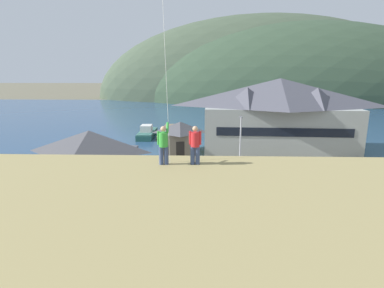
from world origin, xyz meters
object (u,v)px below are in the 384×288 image
(parked_car_mid_row_far, at_px, (164,176))
(parked_car_front_row_silver, at_px, (307,206))
(parked_car_mid_row_center, at_px, (222,174))
(storage_shed_near_lot, at_px, (91,161))
(parked_car_mid_row_near, at_px, (235,198))
(moored_boat_wharfside, at_px, (147,133))
(person_kite_flyer, at_px, (163,144))
(wharf_dock, at_px, (170,131))
(parking_light_pole, at_px, (240,141))
(harbor_lodge, at_px, (279,113))
(parked_car_front_row_end, at_px, (332,180))
(person_companion, at_px, (195,144))
(parked_car_back_row_right, at_px, (35,171))
(storage_shed_waterside, at_px, (180,136))

(parked_car_mid_row_far, bearing_deg, parked_car_front_row_silver, -29.54)
(parked_car_front_row_silver, bearing_deg, parked_car_mid_row_center, 129.52)
(storage_shed_near_lot, bearing_deg, parked_car_mid_row_near, -14.84)
(moored_boat_wharfside, relative_size, parked_car_mid_row_center, 1.88)
(parked_car_front_row_silver, distance_m, person_kite_flyer, 14.28)
(wharf_dock, height_order, parking_light_pole, parking_light_pole)
(harbor_lodge, relative_size, parking_light_pole, 3.51)
(parked_car_front_row_end, bearing_deg, parked_car_front_row_silver, -125.76)
(harbor_lodge, xyz_separation_m, parked_car_mid_row_near, (-7.93, -19.75, -4.27))
(person_companion, bearing_deg, parked_car_back_row_right, 136.50)
(moored_boat_wharfside, relative_size, parked_car_front_row_end, 1.84)
(parked_car_mid_row_center, xyz_separation_m, parking_light_pole, (2.05, 3.21, 2.66))
(harbor_lodge, relative_size, parked_car_back_row_right, 5.10)
(parking_light_pole, bearing_deg, moored_boat_wharfside, 124.86)
(parked_car_mid_row_center, bearing_deg, moored_boat_wharfside, 116.84)
(storage_shed_waterside, bearing_deg, storage_shed_near_lot, -114.85)
(wharf_dock, distance_m, person_kite_flyer, 41.99)
(person_kite_flyer, height_order, person_companion, person_kite_flyer)
(harbor_lodge, xyz_separation_m, person_companion, (-10.88, -29.30, 2.35))
(storage_shed_waterside, bearing_deg, wharf_dock, 101.73)
(parked_car_front_row_end, bearing_deg, parked_car_mid_row_near, -154.24)
(parked_car_mid_row_near, height_order, parked_car_mid_row_center, same)
(storage_shed_near_lot, xyz_separation_m, parking_light_pole, (14.01, 5.62, 0.71))
(parked_car_mid_row_near, bearing_deg, parked_car_mid_row_center, 96.36)
(parked_car_front_row_end, relative_size, parked_car_mid_row_center, 1.02)
(storage_shed_near_lot, bearing_deg, storage_shed_waterside, 65.15)
(parked_car_mid_row_far, height_order, person_kite_flyer, person_kite_flyer)
(storage_shed_near_lot, height_order, parked_car_mid_row_far, storage_shed_near_lot)
(storage_shed_waterside, height_order, parking_light_pole, parking_light_pole)
(wharf_dock, height_order, person_companion, person_companion)
(parked_car_mid_row_far, relative_size, person_companion, 2.50)
(moored_boat_wharfside, relative_size, parked_car_front_row_silver, 1.84)
(parked_car_front_row_silver, relative_size, person_kite_flyer, 2.30)
(parked_car_back_row_right, height_order, person_kite_flyer, person_kite_flyer)
(parked_car_front_row_end, distance_m, parked_car_mid_row_near, 10.52)
(storage_shed_waterside, distance_m, person_companion, 28.58)
(person_kite_flyer, bearing_deg, parked_car_front_row_silver, 40.78)
(harbor_lodge, relative_size, person_kite_flyer, 11.70)
(harbor_lodge, bearing_deg, person_companion, -110.38)
(person_kite_flyer, bearing_deg, parked_car_mid_row_far, 97.33)
(person_kite_flyer, bearing_deg, parked_car_front_row_end, 45.70)
(parked_car_back_row_right, bearing_deg, wharf_dock, 66.57)
(moored_boat_wharfside, xyz_separation_m, parked_car_mid_row_near, (12.00, -28.20, 0.34))
(parked_car_mid_row_near, distance_m, parking_light_pole, 9.45)
(harbor_lodge, height_order, parked_car_front_row_end, harbor_lodge)
(parked_car_front_row_silver, bearing_deg, parked_car_back_row_right, 163.22)
(parked_car_front_row_end, bearing_deg, storage_shed_near_lot, -176.80)
(storage_shed_near_lot, height_order, wharf_dock, storage_shed_near_lot)
(storage_shed_near_lot, height_order, moored_boat_wharfside, storage_shed_near_lot)
(parked_car_mid_row_near, height_order, person_kite_flyer, person_kite_flyer)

